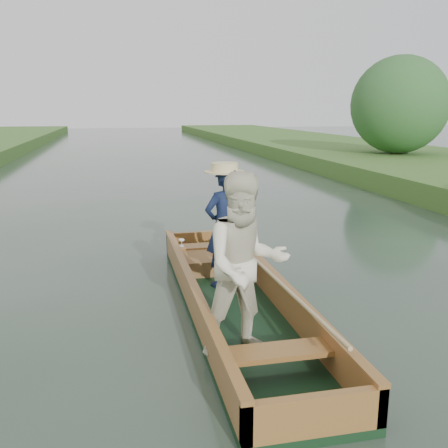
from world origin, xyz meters
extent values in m
plane|color=#283D30|center=(0.00, 0.00, 0.00)|extent=(120.00, 120.00, 0.00)
cylinder|color=#47331E|center=(9.80, 12.90, 1.06)|extent=(0.44, 0.44, 2.12)
sphere|color=#265522|center=(9.80, 12.90, 2.52)|extent=(3.82, 3.82, 3.82)
sphere|color=#265522|center=(10.40, 13.20, 2.12)|extent=(2.20, 2.20, 2.20)
cube|color=black|center=(0.00, 0.00, 0.04)|extent=(1.10, 5.00, 0.08)
cube|color=#9B6030|center=(-0.51, 0.00, 0.24)|extent=(0.08, 5.00, 0.32)
cube|color=#9B6030|center=(0.51, 0.00, 0.24)|extent=(0.08, 5.00, 0.32)
cube|color=#9B6030|center=(0.00, 2.46, 0.24)|extent=(1.10, 0.08, 0.32)
cube|color=#9B6030|center=(0.00, -2.46, 0.24)|extent=(1.10, 0.08, 0.32)
cube|color=#9B6030|center=(-0.51, 0.00, 0.42)|extent=(0.10, 5.00, 0.04)
cube|color=#9B6030|center=(0.51, 0.00, 0.42)|extent=(0.10, 5.00, 0.04)
cube|color=#9B6030|center=(0.00, 1.90, 0.30)|extent=(0.94, 0.30, 0.05)
cube|color=#9B6030|center=(0.00, -1.60, 0.30)|extent=(0.94, 0.30, 0.05)
imported|color=#111A37|center=(0.04, 0.74, 0.87)|extent=(0.67, 0.56, 1.59)
cylinder|color=beige|center=(0.04, 0.74, 1.63)|extent=(0.52, 0.52, 0.12)
imported|color=silver|center=(-0.17, -1.12, 0.95)|extent=(0.89, 0.71, 1.75)
cube|color=#A16033|center=(-0.03, 1.53, 0.19)|extent=(0.85, 0.90, 0.22)
sphere|color=tan|center=(0.25, 1.43, 0.41)|extent=(0.20, 0.20, 0.20)
sphere|color=tan|center=(0.25, 1.42, 0.57)|extent=(0.15, 0.15, 0.15)
sphere|color=tan|center=(0.20, 1.42, 0.63)|extent=(0.06, 0.06, 0.06)
sphere|color=tan|center=(0.31, 1.42, 0.63)|extent=(0.06, 0.06, 0.06)
sphere|color=tan|center=(0.25, 1.36, 0.55)|extent=(0.06, 0.06, 0.06)
sphere|color=tan|center=(0.16, 1.41, 0.44)|extent=(0.07, 0.07, 0.07)
sphere|color=tan|center=(0.34, 1.41, 0.44)|extent=(0.07, 0.07, 0.07)
sphere|color=tan|center=(0.20, 1.40, 0.33)|extent=(0.08, 0.08, 0.08)
sphere|color=tan|center=(0.30, 1.40, 0.33)|extent=(0.08, 0.08, 0.08)
cylinder|color=silver|center=(-0.38, 1.90, 0.33)|extent=(0.07, 0.07, 0.01)
cylinder|color=silver|center=(-0.38, 1.90, 0.37)|extent=(0.01, 0.01, 0.08)
ellipsoid|color=silver|center=(-0.38, 1.90, 0.43)|extent=(0.09, 0.09, 0.05)
cylinder|color=tan|center=(0.43, -0.05, 0.46)|extent=(0.04, 4.12, 0.19)
camera|label=1|loc=(-1.31, -5.40, 2.37)|focal=40.00mm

